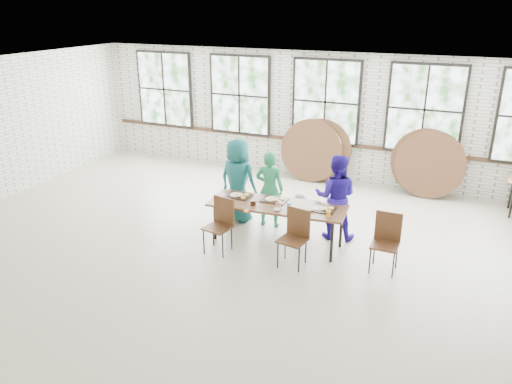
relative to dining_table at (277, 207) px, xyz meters
The scene contains 11 objects.
room 3.88m from the dining_table, 93.98° to the left, with size 12.00×12.00×12.00m.
dining_table is the anchor object (origin of this frame).
chair_near_left 1.01m from the dining_table, 141.07° to the right, with size 0.49×0.48×0.95m.
chair_near_right 0.80m from the dining_table, 46.67° to the right, with size 0.49×0.47×0.95m.
chair_spare 1.93m from the dining_table, ahead, with size 0.42×0.41×0.95m.
adult_teal 1.26m from the dining_table, 148.62° to the left, with size 0.81×0.52×1.65m, color #195C60.
adult_green 0.77m from the dining_table, 122.20° to the left, with size 0.54×0.36×1.49m, color #238352.
toddler 0.75m from the dining_table, 73.05° to the left, with size 0.48×0.27×0.74m, color #14243F.
adult_blue 1.09m from the dining_table, 36.90° to the left, with size 0.76×0.59×1.57m, color #271597.
tabletop_clutter 0.15m from the dining_table, 14.36° to the right, with size 2.02×0.63×0.11m.
round_tops_leaning 3.61m from the dining_table, 75.85° to the left, with size 4.19×0.37×1.50m.
Camera 1 is at (3.13, -6.77, 4.04)m, focal length 35.00 mm.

